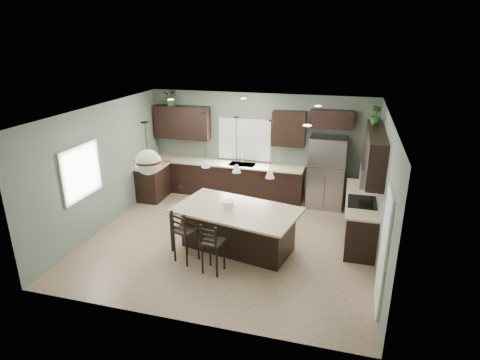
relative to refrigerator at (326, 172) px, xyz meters
name	(u,v)px	position (x,y,z in m)	size (l,w,h in m)	color
ground	(231,239)	(-1.82, -2.41, -0.93)	(6.00, 6.00, 0.00)	#9E8466
pantry_door	(384,252)	(1.15, -3.96, 0.09)	(0.04, 0.82, 2.04)	white
window_back	(245,139)	(-2.22, 0.32, 0.62)	(1.35, 0.02, 1.00)	white
window_left	(81,172)	(-4.81, -3.21, 0.62)	(0.02, 1.10, 1.00)	white
left_return_cabs	(153,182)	(-4.52, -0.71, -0.48)	(0.60, 0.90, 0.90)	black
left_return_countertop	(153,166)	(-4.50, -0.71, -0.01)	(0.66, 0.96, 0.04)	beige
back_lower_cabs	(227,180)	(-2.67, 0.04, -0.48)	(4.20, 0.60, 0.90)	black
back_countertop	(226,164)	(-2.67, 0.02, -0.01)	(4.20, 0.66, 0.04)	beige
sink_inset	(242,164)	(-2.22, 0.02, 0.01)	(0.70, 0.45, 0.01)	gray
faucet	(242,160)	(-2.22, -0.01, 0.16)	(0.02, 0.02, 0.28)	silver
back_upper_left	(182,122)	(-3.97, 0.17, 1.02)	(1.55, 0.34, 0.90)	black
back_upper_right	(289,129)	(-1.02, 0.17, 1.02)	(0.85, 0.34, 0.90)	black
fridge_header	(332,119)	(0.03, 0.17, 1.32)	(1.05, 0.34, 0.45)	black
right_lower_cabs	(361,218)	(0.88, -1.54, -0.48)	(0.60, 2.35, 0.90)	black
right_countertop	(362,198)	(0.86, -1.54, -0.01)	(0.66, 2.35, 0.04)	beige
cooktop	(362,202)	(0.86, -1.81, 0.02)	(0.58, 0.75, 0.02)	black
wall_oven_front	(346,222)	(0.57, -1.81, -0.48)	(0.01, 0.72, 0.60)	gray
right_upper_cabs	(375,152)	(1.01, -1.54, 1.02)	(0.34, 2.35, 0.90)	black
microwave	(370,175)	(0.96, -1.81, 0.62)	(0.40, 0.75, 0.40)	gray
refrigerator	(326,172)	(0.00, 0.00, 0.00)	(0.90, 0.74, 1.85)	#93929A
kitchen_island	(237,230)	(-1.57, -2.81, -0.46)	(2.45, 1.39, 0.92)	black
serving_dish	(228,204)	(-1.77, -2.77, 0.07)	(0.24, 0.24, 0.14)	white
bar_stool_left	(186,235)	(-2.41, -3.47, -0.37)	(0.41, 0.41, 1.11)	black
bar_stool_center	(213,247)	(-1.77, -3.71, -0.41)	(0.38, 0.38, 1.03)	black
pendant_left	(205,141)	(-2.26, -2.67, 1.32)	(0.17, 0.17, 1.10)	white
pendant_center	(236,145)	(-1.57, -2.81, 1.32)	(0.17, 0.17, 1.10)	white
pendant_right	(271,150)	(-0.89, -2.95, 1.32)	(0.17, 0.17, 1.10)	white
chandelier	(147,148)	(-2.99, -3.67, 1.38)	(0.51, 0.51, 0.98)	beige
plant_back_left	(171,97)	(-4.24, 0.14, 1.71)	(0.42, 0.37, 0.47)	#315525
plant_right_wall	(376,116)	(0.98, -0.96, 1.67)	(0.22, 0.22, 0.40)	#295726
room_shell	(230,165)	(-1.82, -2.41, 0.77)	(6.00, 6.00, 6.00)	slate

